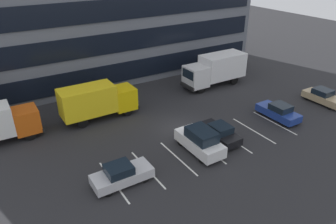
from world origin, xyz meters
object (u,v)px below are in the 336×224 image
object	(u,v)px
sedan_navy	(279,112)
sedan_black	(219,133)
box_truck_yellow_all	(97,100)
sedan_silver	(121,174)
sedan_tan	(323,97)
box_truck_white	(216,69)
suv_white	(200,141)

from	to	relation	value
sedan_navy	sedan_black	bearing A→B (deg)	-179.88
box_truck_yellow_all	sedan_silver	bearing A→B (deg)	-102.06
sedan_navy	sedan_tan	distance (m)	7.01
box_truck_yellow_all	box_truck_white	size ratio (longest dim) A/B	0.93
box_truck_white	sedan_silver	xyz separation A→B (m)	(-17.64, -11.14, -1.38)
box_truck_white	sedan_tan	bearing A→B (deg)	-56.94
sedan_tan	sedan_silver	bearing A→B (deg)	-178.03
box_truck_white	sedan_silver	bearing A→B (deg)	-147.72
sedan_navy	box_truck_white	bearing A→B (deg)	88.29
box_truck_yellow_all	suv_white	xyz separation A→B (m)	(5.00, -10.02, -0.94)
box_truck_yellow_all	sedan_navy	distance (m)	17.87
sedan_navy	sedan_black	distance (m)	7.63
sedan_black	sedan_silver	world-z (taller)	sedan_silver
sedan_silver	sedan_tan	world-z (taller)	sedan_silver
sedan_silver	suv_white	bearing A→B (deg)	2.65
sedan_silver	sedan_black	bearing A→B (deg)	5.24
sedan_black	sedan_navy	bearing A→B (deg)	0.12
suv_white	sedan_tan	size ratio (longest dim) A/B	1.08
suv_white	sedan_navy	distance (m)	10.15
sedan_navy	sedan_tan	xyz separation A→B (m)	(7.01, -0.07, -0.01)
sedan_black	sedan_tan	distance (m)	14.64
suv_white	sedan_navy	xyz separation A→B (m)	(10.13, 0.57, -0.28)
suv_white	sedan_navy	world-z (taller)	suv_white
sedan_black	sedan_tan	size ratio (longest dim) A/B	0.99
box_truck_yellow_all	sedan_silver	xyz separation A→B (m)	(-2.21, -10.35, -1.22)
box_truck_yellow_all	suv_white	bearing A→B (deg)	-63.49
box_truck_white	sedan_black	distance (m)	13.04
box_truck_yellow_all	sedan_black	bearing A→B (deg)	-51.58
sedan_navy	sedan_tan	bearing A→B (deg)	-0.55
suv_white	sedan_tan	bearing A→B (deg)	1.69
sedan_navy	sedan_black	size ratio (longest dim) A/B	1.03
box_truck_white	sedan_navy	size ratio (longest dim) A/B	1.85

